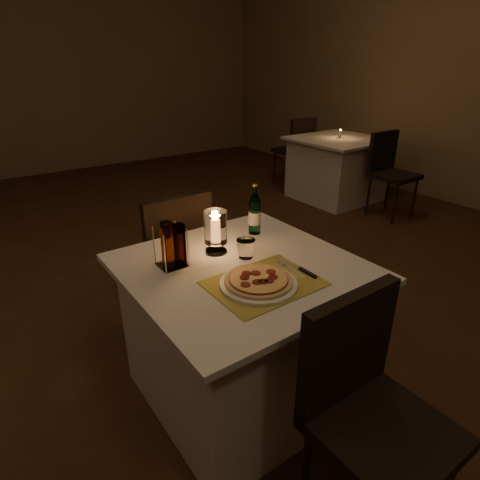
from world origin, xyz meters
TOP-DOWN VIEW (x-y plane):
  - floor at (0.00, 0.00)m, footprint 8.00×10.00m
  - wall_back at (0.00, 5.01)m, footprint 8.00×0.02m
  - main_table at (0.15, -0.33)m, footprint 1.00×1.00m
  - chair_near at (0.15, -1.05)m, footprint 0.42×0.42m
  - chair_far at (0.15, 0.38)m, footprint 0.42×0.42m
  - placemat at (0.13, -0.51)m, footprint 0.45×0.34m
  - plate at (0.10, -0.51)m, footprint 0.32×0.32m
  - pizza at (0.10, -0.51)m, footprint 0.28×0.28m
  - fork at (0.30, -0.48)m, footprint 0.02×0.18m
  - knife at (0.33, -0.54)m, footprint 0.02×0.22m
  - tumbler at (0.22, -0.27)m, footprint 0.09×0.09m
  - water_bottle at (0.42, -0.06)m, footprint 0.06×0.06m
  - hurricane_candle at (0.13, -0.14)m, footprint 0.11×0.11m
  - cruet_caddy at (-0.11, -0.16)m, footprint 0.12×0.12m
  - neighbor_table_right at (2.98, 1.61)m, footprint 1.00×1.00m
  - neighbor_chair_ra at (2.98, 0.90)m, footprint 0.42×0.42m
  - neighbor_chair_rb at (2.98, 2.33)m, footprint 0.42×0.42m
  - neighbor_candle_right at (2.98, 1.61)m, footprint 0.03×0.03m

SIDE VIEW (x-z plane):
  - floor at x=0.00m, z-range -0.02..0.00m
  - main_table at x=0.15m, z-range 0.00..0.74m
  - neighbor_table_right at x=2.98m, z-range 0.00..0.74m
  - chair_near at x=0.15m, z-range 0.10..1.00m
  - chair_far at x=0.15m, z-range 0.10..1.00m
  - neighbor_chair_ra at x=2.98m, z-range 0.10..1.00m
  - neighbor_chair_rb at x=2.98m, z-range 0.10..1.00m
  - placemat at x=0.13m, z-range 0.74..0.74m
  - fork at x=0.30m, z-range 0.74..0.75m
  - knife at x=0.33m, z-range 0.74..0.76m
  - plate at x=0.10m, z-range 0.74..0.76m
  - pizza at x=0.10m, z-range 0.76..0.78m
  - tumbler at x=0.22m, z-range 0.74..0.83m
  - neighbor_candle_right at x=2.98m, z-range 0.73..0.84m
  - cruet_caddy at x=-0.11m, z-range 0.73..0.94m
  - water_bottle at x=0.42m, z-range 0.71..0.98m
  - hurricane_candle at x=0.13m, z-range 0.76..0.97m
  - wall_back at x=0.00m, z-range 0.00..3.00m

